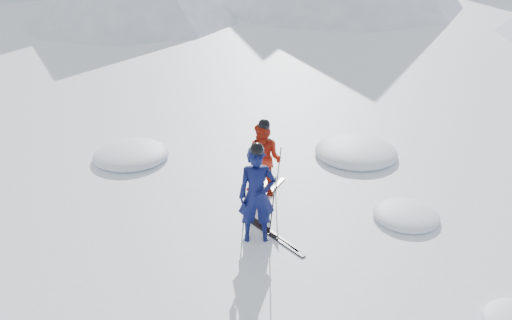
# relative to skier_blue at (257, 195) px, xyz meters

# --- Properties ---
(ground) EXTENTS (160.00, 160.00, 0.00)m
(ground) POSITION_rel_skier_blue_xyz_m (1.23, 0.76, -0.98)
(ground) COLOR white
(ground) RESTS_ON ground
(skier_blue) EXTENTS (0.84, 0.69, 1.97)m
(skier_blue) POSITION_rel_skier_blue_xyz_m (0.00, 0.00, 0.00)
(skier_blue) COLOR #0B1145
(skier_blue) RESTS_ON ground
(skier_red) EXTENTS (0.91, 0.75, 1.72)m
(skier_red) POSITION_rel_skier_blue_xyz_m (-0.37, 1.79, -0.12)
(skier_red) COLOR #A91E0D
(skier_red) RESTS_ON ground
(pole_blue_left) EXTENTS (0.13, 0.09, 1.31)m
(pole_blue_left) POSITION_rel_skier_blue_xyz_m (-0.30, 0.15, -0.33)
(pole_blue_left) COLOR black
(pole_blue_left) RESTS_ON ground
(pole_blue_right) EXTENTS (0.13, 0.08, 1.31)m
(pole_blue_right) POSITION_rel_skier_blue_xyz_m (0.25, 0.25, -0.33)
(pole_blue_right) COLOR black
(pole_blue_right) RESTS_ON ground
(pole_red_left) EXTENTS (0.12, 0.09, 1.15)m
(pole_red_left) POSITION_rel_skier_blue_xyz_m (-0.67, 2.04, -0.41)
(pole_red_left) COLOR black
(pole_red_left) RESTS_ON ground
(pole_red_right) EXTENTS (0.12, 0.08, 1.15)m
(pole_red_right) POSITION_rel_skier_blue_xyz_m (-0.07, 1.94, -0.41)
(pole_red_right) COLOR black
(pole_red_right) RESTS_ON ground
(ski_worn_left) EXTENTS (0.24, 1.70, 0.03)m
(ski_worn_left) POSITION_rel_skier_blue_xyz_m (-0.49, 1.79, -0.97)
(ski_worn_left) COLOR black
(ski_worn_left) RESTS_ON ground
(ski_worn_right) EXTENTS (0.35, 1.69, 0.03)m
(ski_worn_right) POSITION_rel_skier_blue_xyz_m (-0.25, 1.79, -0.97)
(ski_worn_right) COLOR black
(ski_worn_right) RESTS_ON ground
(ski_loose_a) EXTENTS (1.42, 1.09, 0.03)m
(ski_loose_a) POSITION_rel_skier_blue_xyz_m (0.24, 0.27, -0.97)
(ski_loose_a) COLOR black
(ski_loose_a) RESTS_ON ground
(ski_loose_b) EXTENTS (1.45, 1.04, 0.03)m
(ski_loose_b) POSITION_rel_skier_blue_xyz_m (0.34, 0.12, -0.97)
(ski_loose_b) COLOR black
(ski_loose_b) RESTS_ON ground
(snow_lumps) EXTENTS (10.48, 7.36, 0.48)m
(snow_lumps) POSITION_rel_skier_blue_xyz_m (-0.08, 3.07, -0.98)
(snow_lumps) COLOR white
(snow_lumps) RESTS_ON ground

